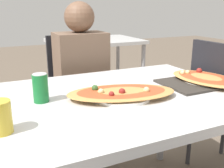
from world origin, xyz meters
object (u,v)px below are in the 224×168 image
object	(u,v)px
chair_far_seated	(78,91)
person_seated	(82,72)
soda_can	(41,88)
pizza_main	(121,93)
pizza_second	(206,79)
dining_table	(104,110)
drink_glass	(0,117)
chair_side_right	(223,106)

from	to	relation	value
chair_far_seated	person_seated	world-z (taller)	person_seated
person_seated	soda_can	distance (m)	0.73
chair_far_seated	pizza_main	world-z (taller)	chair_far_seated
pizza_second	dining_table	bearing A→B (deg)	177.94
chair_far_seated	drink_glass	bearing A→B (deg)	59.64
pizza_second	person_seated	bearing A→B (deg)	124.52
pizza_main	pizza_second	xyz separation A→B (m)	(0.53, 0.02, -0.00)
dining_table	drink_glass	distance (m)	0.50
dining_table	pizza_main	bearing A→B (deg)	-32.15
soda_can	drink_glass	bearing A→B (deg)	-126.06
soda_can	pizza_second	bearing A→B (deg)	-5.22
chair_far_seated	pizza_main	xyz separation A→B (m)	(-0.05, -0.83, 0.24)
chair_side_right	pizza_main	distance (m)	0.85
drink_glass	soda_can	bearing A→B (deg)	53.94
person_seated	chair_side_right	bearing A→B (deg)	142.16
person_seated	soda_can	bearing A→B (deg)	57.18
pizza_main	drink_glass	size ratio (longest dim) A/B	4.94
dining_table	person_seated	size ratio (longest dim) A/B	1.19
dining_table	drink_glass	xyz separation A→B (m)	(-0.45, -0.18, 0.12)
chair_far_seated	person_seated	size ratio (longest dim) A/B	0.79
drink_glass	pizza_second	size ratio (longest dim) A/B	0.25
person_seated	pizza_main	world-z (taller)	person_seated
chair_side_right	person_seated	xyz separation A→B (m)	(-0.75, 0.59, 0.17)
dining_table	pizza_second	xyz separation A→B (m)	(0.59, -0.02, 0.08)
chair_side_right	pizza_main	world-z (taller)	chair_side_right
dining_table	chair_far_seated	bearing A→B (deg)	81.31
pizza_main	soda_can	world-z (taller)	soda_can
pizza_main	pizza_second	size ratio (longest dim) A/B	1.23
chair_side_right	person_seated	size ratio (longest dim) A/B	0.79
pizza_main	pizza_second	distance (m)	0.53
chair_far_seated	drink_glass	world-z (taller)	chair_far_seated
chair_side_right	soda_can	bearing A→B (deg)	-88.83
chair_side_right	dining_table	bearing A→B (deg)	-84.68
pizza_second	drink_glass	bearing A→B (deg)	-171.21
pizza_second	pizza_main	bearing A→B (deg)	-177.69
chair_side_right	pizza_second	bearing A→B (deg)	-69.89
dining_table	pizza_second	size ratio (longest dim) A/B	3.13
pizza_main	person_seated	bearing A→B (deg)	85.77
soda_can	drink_glass	distance (m)	0.30
chair_side_right	person_seated	world-z (taller)	person_seated
dining_table	drink_glass	world-z (taller)	drink_glass
dining_table	pizza_main	size ratio (longest dim) A/B	2.53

